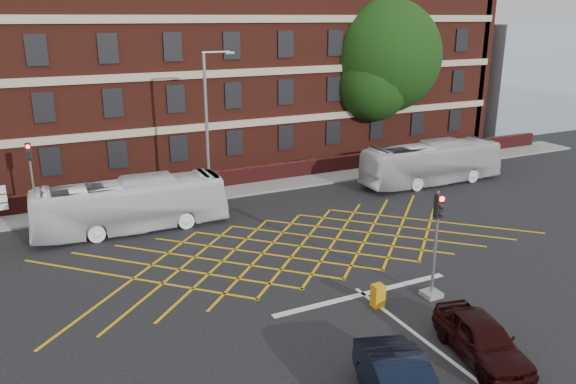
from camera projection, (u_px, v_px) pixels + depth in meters
name	position (u px, v px, depth m)	size (l,w,h in m)	color
ground	(321.00, 262.00, 25.50)	(120.00, 120.00, 0.00)	black
victorian_building	(182.00, 56.00, 42.09)	(51.00, 12.17, 20.40)	#511D15
boundary_wall	(223.00, 179.00, 36.47)	(56.00, 0.50, 1.10)	#481313
far_pavement	(228.00, 190.00, 35.76)	(60.00, 3.00, 0.12)	slate
glass_block	(514.00, 75.00, 56.30)	(14.00, 10.00, 10.00)	#99B2BF
box_junction_hatching	(300.00, 246.00, 27.21)	(11.50, 0.12, 0.02)	#CC990C
stop_line	(363.00, 294.00, 22.50)	(8.00, 0.30, 0.02)	silver
bus_left	(131.00, 205.00, 28.90)	(2.30, 9.83, 2.74)	white
bus_right	(432.00, 163.00, 37.07)	(2.34, 10.02, 2.79)	silver
car_maroon	(482.00, 338.00, 18.12)	(1.68, 4.17, 1.42)	black
deciduous_tree	(383.00, 64.00, 43.83)	(8.89, 8.89, 12.15)	black
traffic_light_near	(435.00, 255.00, 21.82)	(0.70, 0.70, 4.27)	slate
traffic_light_far	(34.00, 189.00, 30.27)	(0.70, 0.70, 4.27)	slate
street_lamp	(209.00, 156.00, 32.12)	(2.25, 1.00, 8.85)	slate
utility_cabinet	(378.00, 296.00, 21.45)	(0.44, 0.41, 0.90)	orange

